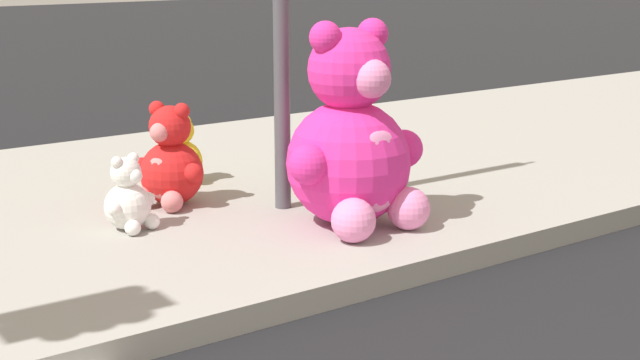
{
  "coord_description": "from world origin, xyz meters",
  "views": [
    {
      "loc": [
        -2.31,
        -0.72,
        1.91
      ],
      "look_at": [
        0.75,
        3.6,
        0.55
      ],
      "focal_mm": 51.25,
      "sensor_mm": 36.0,
      "label": 1
    }
  ],
  "objects_px": {
    "plush_pink_large": "(352,145)",
    "plush_yellow": "(180,155)",
    "plush_white": "(129,200)",
    "plush_red": "(170,164)",
    "plush_lime": "(352,160)"
  },
  "relations": [
    {
      "from": "plush_white",
      "to": "plush_red",
      "type": "bearing_deg",
      "value": 38.41
    },
    {
      "from": "plush_white",
      "to": "plush_yellow",
      "type": "bearing_deg",
      "value": 48.05
    },
    {
      "from": "plush_white",
      "to": "plush_red",
      "type": "xyz_separation_m",
      "value": [
        0.47,
        0.38,
        0.09
      ]
    },
    {
      "from": "plush_red",
      "to": "plush_yellow",
      "type": "distance_m",
      "value": 0.64
    },
    {
      "from": "plush_lime",
      "to": "plush_white",
      "type": "relative_size",
      "value": 1.23
    },
    {
      "from": "plush_pink_large",
      "to": "plush_yellow",
      "type": "bearing_deg",
      "value": 104.07
    },
    {
      "from": "plush_yellow",
      "to": "plush_pink_large",
      "type": "bearing_deg",
      "value": -75.93
    },
    {
      "from": "plush_white",
      "to": "plush_red",
      "type": "height_order",
      "value": "plush_red"
    },
    {
      "from": "plush_red",
      "to": "plush_yellow",
      "type": "relative_size",
      "value": 1.38
    },
    {
      "from": "plush_lime",
      "to": "plush_red",
      "type": "relative_size",
      "value": 0.83
    },
    {
      "from": "plush_pink_large",
      "to": "plush_yellow",
      "type": "xyz_separation_m",
      "value": [
        -0.41,
        1.64,
        -0.32
      ]
    },
    {
      "from": "plush_pink_large",
      "to": "plush_yellow",
      "type": "height_order",
      "value": "plush_pink_large"
    },
    {
      "from": "plush_red",
      "to": "plush_lime",
      "type": "bearing_deg",
      "value": -20.78
    },
    {
      "from": "plush_pink_large",
      "to": "plush_yellow",
      "type": "relative_size",
      "value": 2.52
    },
    {
      "from": "plush_lime",
      "to": "plush_yellow",
      "type": "bearing_deg",
      "value": 131.69
    }
  ]
}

